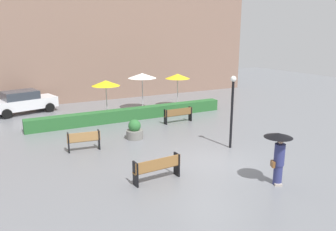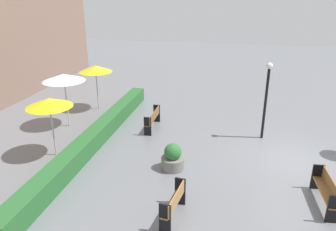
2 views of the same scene
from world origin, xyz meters
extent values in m
plane|color=slate|center=(0.00, 0.00, 0.00)|extent=(60.00, 60.00, 0.00)
cube|color=brown|center=(1.97, 6.42, 0.47)|extent=(1.88, 0.25, 0.04)
cube|color=brown|center=(1.97, 6.28, 0.70)|extent=(1.88, 0.05, 0.42)
cube|color=black|center=(1.09, 6.40, 0.46)|extent=(0.06, 0.34, 0.91)
cube|color=black|center=(2.85, 6.41, 0.46)|extent=(0.06, 0.34, 0.91)
cube|color=#9E7242|center=(-4.44, 4.10, 0.48)|extent=(1.54, 0.43, 0.04)
cube|color=#9E7242|center=(-4.46, 3.96, 0.71)|extent=(1.52, 0.23, 0.43)
cube|color=black|center=(-5.14, 4.17, 0.47)|extent=(0.10, 0.35, 0.93)
cube|color=black|center=(-3.75, 3.99, 0.47)|extent=(0.10, 0.35, 0.93)
cube|color=olive|center=(-2.81, -0.45, 0.47)|extent=(1.91, 0.39, 0.04)
cube|color=olive|center=(-2.80, -0.61, 0.71)|extent=(1.89, 0.16, 0.43)
cube|color=black|center=(-3.69, -0.52, 0.46)|extent=(0.08, 0.38, 0.92)
cube|color=black|center=(-1.92, -0.41, 0.46)|extent=(0.08, 0.38, 0.92)
cylinder|color=slate|center=(-1.64, 4.66, 0.23)|extent=(0.88, 0.88, 0.46)
sphere|color=#2D6B33|center=(-1.64, 4.66, 0.70)|extent=(0.66, 0.66, 0.66)
cylinder|color=black|center=(1.96, 1.19, 1.62)|extent=(0.12, 0.12, 3.25)
sphere|color=white|center=(1.96, 1.19, 3.37)|extent=(0.28, 0.28, 0.28)
cylinder|color=silver|center=(-1.58, 9.60, 1.15)|extent=(0.06, 0.06, 2.30)
cone|color=yellow|center=(-1.58, 9.60, 2.30)|extent=(1.81, 1.81, 0.35)
cylinder|color=silver|center=(1.38, 10.58, 1.25)|extent=(0.06, 0.06, 2.49)
cone|color=white|center=(1.38, 10.58, 2.49)|extent=(2.01, 2.01, 0.35)
cylinder|color=silver|center=(4.01, 10.13, 1.17)|extent=(0.06, 0.06, 2.35)
cone|color=yellow|center=(4.01, 10.13, 2.35)|extent=(1.80, 1.80, 0.35)
cube|color=#28602D|center=(-0.31, 8.40, 0.37)|extent=(12.92, 0.70, 0.74)
camera|label=1|loc=(-7.76, -10.84, 5.44)|focal=35.17mm
camera|label=2|loc=(-12.38, 2.52, 6.42)|focal=34.98mm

